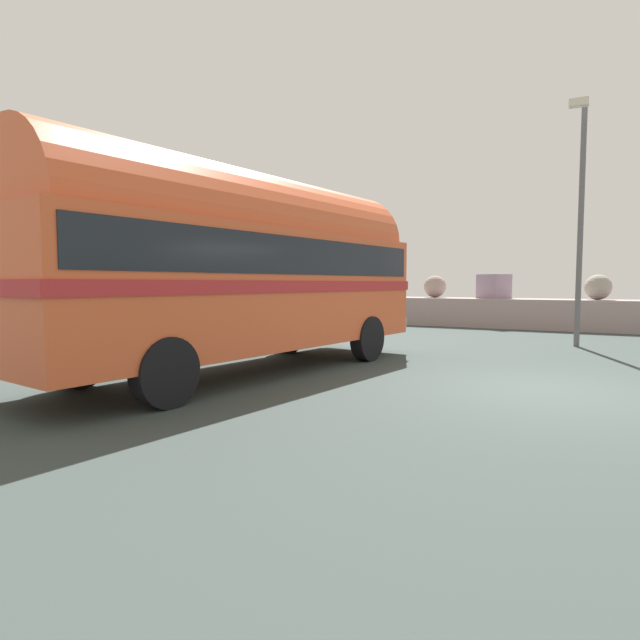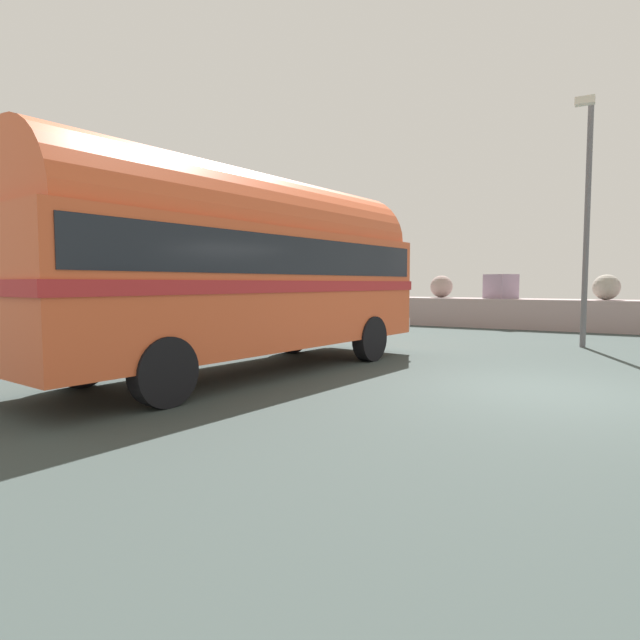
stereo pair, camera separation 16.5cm
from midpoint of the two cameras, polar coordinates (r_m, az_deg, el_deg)
The scene contains 4 objects.
ground at distance 8.83m, azimuth 24.15°, elevation -7.21°, with size 32.00×26.00×0.02m.
breakwater at distance 20.48m, azimuth 27.84°, elevation 0.94°, with size 31.36×2.24×2.47m.
vintage_coach at distance 9.68m, azimuth -7.79°, elevation 6.21°, with size 3.52×8.83×3.70m.
lamp_post at distance 15.09m, azimuth 27.56°, elevation 10.54°, with size 0.44×0.85×6.19m.
Camera 2 is at (0.90, -8.59, 1.69)m, focal length 29.07 mm.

